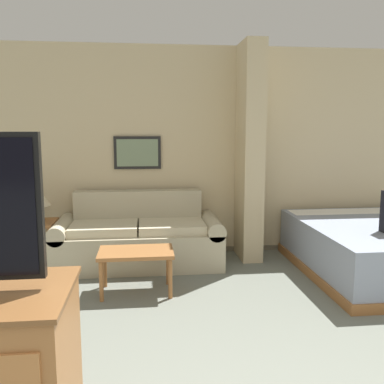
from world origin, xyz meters
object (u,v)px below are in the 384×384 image
Objects in this scene: table_lamp at (33,196)px; bed at (380,248)px; coffee_table at (136,256)px; couch at (139,239)px.

bed is (3.82, -0.61, -0.56)m from table_lamp.
coffee_table is 1.52m from table_lamp.
table_lamp is (-1.17, -0.02, 0.53)m from couch.
bed is at bearing -13.24° from couch.
couch is at bearing 89.14° from coffee_table.
table_lamp reaches higher than bed.
table_lamp is at bearing 170.95° from bed.
bed is at bearing 5.79° from coffee_table.
table_lamp is at bearing 142.69° from coffee_table.
couch reaches higher than bed.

